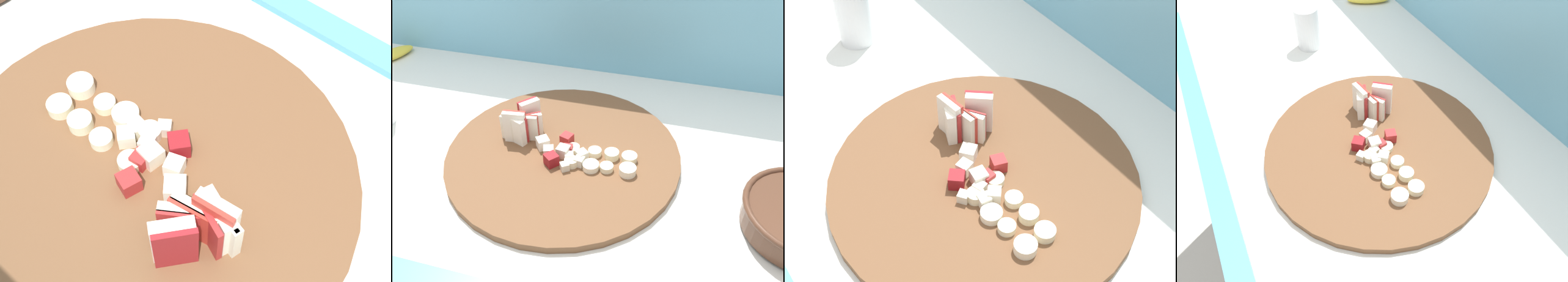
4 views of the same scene
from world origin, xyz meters
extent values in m
cube|color=#6BADC6|center=(0.00, 0.34, 0.65)|extent=(2.40, 0.04, 1.31)
cylinder|color=brown|center=(0.08, -0.01, 0.88)|extent=(0.43, 0.43, 0.01)
cube|color=maroon|center=(-0.02, 0.00, 0.91)|extent=(0.04, 0.02, 0.05)
cube|color=beige|center=(-0.02, 0.00, 0.91)|extent=(0.05, 0.02, 0.05)
cube|color=#A32323|center=(-0.01, 0.01, 0.91)|extent=(0.04, 0.02, 0.05)
cube|color=white|center=(-0.02, 0.00, 0.91)|extent=(0.05, 0.03, 0.05)
cube|color=#B22D23|center=(0.00, 0.02, 0.91)|extent=(0.05, 0.01, 0.05)
cube|color=beige|center=(0.00, 0.01, 0.91)|extent=(0.05, 0.02, 0.05)
cube|color=#B22D23|center=(-0.02, 0.01, 0.92)|extent=(0.04, 0.01, 0.06)
cube|color=white|center=(-0.02, 0.00, 0.92)|extent=(0.04, 0.01, 0.06)
cube|color=#A32323|center=(0.01, 0.02, 0.91)|extent=(0.04, 0.03, 0.05)
cube|color=#EFE5CC|center=(0.01, 0.02, 0.91)|extent=(0.04, 0.03, 0.05)
cube|color=maroon|center=(-0.01, 0.05, 0.92)|extent=(0.03, 0.03, 0.07)
cube|color=white|center=(0.00, 0.04, 0.92)|extent=(0.03, 0.04, 0.07)
cube|color=beige|center=(0.12, -0.03, 0.90)|extent=(0.02, 0.02, 0.02)
cube|color=maroon|center=(0.07, -0.05, 0.90)|extent=(0.03, 0.03, 0.02)
cube|color=white|center=(0.06, -0.02, 0.90)|extent=(0.02, 0.02, 0.02)
cube|color=beige|center=(0.10, -0.05, 0.89)|extent=(0.02, 0.02, 0.01)
cube|color=#A32323|center=(0.09, -0.01, 0.90)|extent=(0.02, 0.02, 0.02)
cube|color=#EFE5CC|center=(0.08, -0.02, 0.90)|extent=(0.02, 0.02, 0.02)
cube|color=white|center=(0.04, -0.01, 0.90)|extent=(0.03, 0.03, 0.02)
cube|color=#A32323|center=(0.08, 0.02, 0.90)|extent=(0.03, 0.03, 0.02)
cube|color=#EFE5CC|center=(0.12, -0.02, 0.90)|extent=(0.03, 0.03, 0.02)
cube|color=white|center=(0.10, -0.03, 0.89)|extent=(0.02, 0.02, 0.02)
cylinder|color=beige|center=(0.11, -0.04, 0.89)|extent=(0.02, 0.02, 0.01)
cylinder|color=white|center=(0.14, -0.04, 0.89)|extent=(0.03, 0.03, 0.01)
cylinder|color=beige|center=(0.17, -0.03, 0.89)|extent=(0.02, 0.02, 0.01)
cylinder|color=white|center=(0.21, -0.03, 0.89)|extent=(0.03, 0.03, 0.01)
cylinder|color=beige|center=(0.10, 0.00, 0.89)|extent=(0.02, 0.02, 0.01)
cylinder|color=#F4EAC6|center=(0.14, 0.00, 0.89)|extent=(0.02, 0.02, 0.01)
cylinder|color=beige|center=(0.17, 0.00, 0.89)|extent=(0.03, 0.03, 0.01)
cylinder|color=beige|center=(0.20, 0.00, 0.89)|extent=(0.03, 0.03, 0.01)
cylinder|color=white|center=(-0.32, 0.00, 0.92)|extent=(0.06, 0.06, 0.10)
camera|label=1|loc=(-0.13, 0.16, 1.35)|focal=48.34mm
camera|label=2|loc=(0.28, -0.56, 1.39)|focal=38.06mm
camera|label=3|loc=(0.49, -0.30, 1.49)|focal=52.00mm
camera|label=4|loc=(0.49, -0.23, 1.40)|focal=32.98mm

